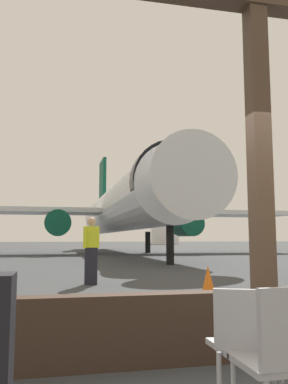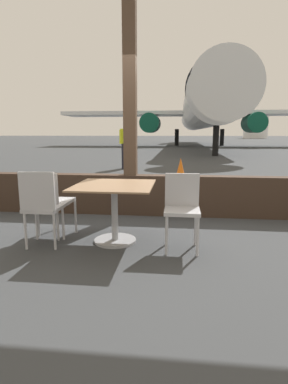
# 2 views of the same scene
# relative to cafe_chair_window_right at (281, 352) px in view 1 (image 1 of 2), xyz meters

# --- Properties ---
(ground_plane) EXTENTS (220.00, 220.00, 0.00)m
(ground_plane) POSITION_rel_cafe_chair_window_right_xyz_m (0.80, 41.64, -0.54)
(ground_plane) COLOR #383A3D
(window_frame) EXTENTS (7.50, 0.24, 3.95)m
(window_frame) POSITION_rel_cafe_chair_window_right_xyz_m (0.80, 1.64, 0.85)
(window_frame) COLOR #38281E
(window_frame) RESTS_ON ground
(cafe_chair_window_right) EXTENTS (0.42, 0.42, 0.91)m
(cafe_chair_window_right) POSITION_rel_cafe_chair_window_right_xyz_m (0.00, 0.00, 0.00)
(cafe_chair_window_right) COLOR #B2B2B7
(cafe_chair_window_right) RESTS_ON ground
(cafe_chair_aisle_left) EXTENTS (0.50, 0.50, 0.86)m
(cafe_chair_aisle_left) POSITION_rel_cafe_chair_window_right_xyz_m (-0.04, 0.39, -0.02)
(cafe_chair_aisle_left) COLOR #B2B2B7
(cafe_chair_aisle_left) RESTS_ON ground
(airplane) EXTENTS (28.27, 34.70, 10.47)m
(airplane) POSITION_rel_cafe_chair_window_right_xyz_m (3.75, 28.94, 3.06)
(airplane) COLOR silver
(airplane) RESTS_ON ground
(ground_crew_worker) EXTENTS (0.45, 0.41, 1.74)m
(ground_crew_worker) POSITION_rel_cafe_chair_window_right_xyz_m (-0.41, 8.32, 0.36)
(ground_crew_worker) COLOR black
(ground_crew_worker) RESTS_ON ground
(traffic_cone) EXTENTS (0.36, 0.36, 0.66)m
(traffic_cone) POSITION_rel_cafe_chair_window_right_xyz_m (1.65, 5.35, -0.23)
(traffic_cone) COLOR orange
(traffic_cone) RESTS_ON ground
(fuel_storage_tank) EXTENTS (6.13, 6.13, 6.47)m
(fuel_storage_tank) POSITION_rel_cafe_chair_window_right_xyz_m (21.39, 81.02, 2.69)
(fuel_storage_tank) COLOR white
(fuel_storage_tank) RESTS_ON ground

